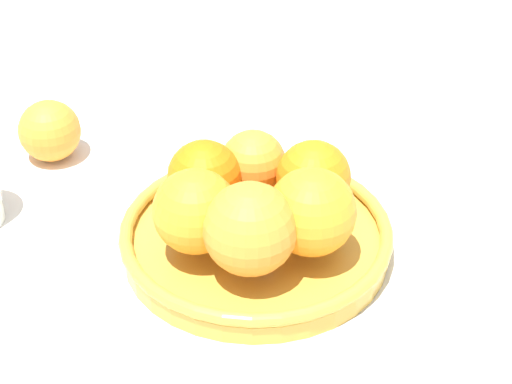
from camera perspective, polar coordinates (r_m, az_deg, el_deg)
name	(u,v)px	position (r m, az deg, el deg)	size (l,w,h in m)	color
ground_plane	(256,251)	(0.82, 0.00, -3.94)	(4.00, 4.00, 0.00)	silver
fruit_bowl	(256,238)	(0.81, 0.00, -3.06)	(0.26, 0.26, 0.03)	gold
orange_pile	(256,199)	(0.77, -0.01, -0.48)	(0.19, 0.18, 0.08)	orange
stray_orange	(50,131)	(0.96, -13.60, 3.99)	(0.07, 0.07, 0.07)	orange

